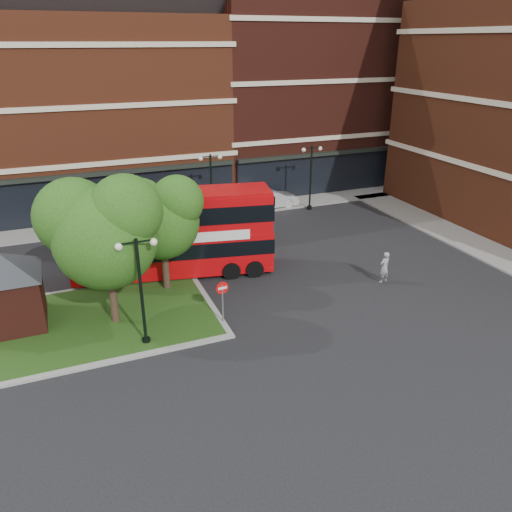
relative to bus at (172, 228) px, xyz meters
name	(u,v)px	position (x,y,z in m)	size (l,w,h in m)	color
ground	(263,322)	(2.63, -6.84, -2.77)	(120.00, 120.00, 0.00)	black
pavement_far	(179,216)	(2.63, 9.66, -2.71)	(44.00, 3.00, 0.12)	slate
pavement_side	(495,254)	(19.13, -4.84, -2.71)	(3.00, 28.00, 0.12)	slate
terrace_far_left	(49,115)	(-5.37, 17.16, 4.23)	(26.00, 12.00, 14.00)	brown
terrace_far_right	(304,91)	(16.63, 17.16, 5.23)	(18.00, 12.00, 16.00)	#471911
traffic_island	(82,323)	(-5.37, -3.84, -2.70)	(12.60, 7.60, 0.15)	gray
kiosk	(4,282)	(-8.37, -2.84, -0.45)	(6.51, 6.51, 3.60)	#471911
tree_island_west	(102,228)	(-3.97, -4.26, 2.03)	(5.40, 4.71, 7.21)	#2D2116
tree_island_east	(160,215)	(-0.95, -1.78, 1.48)	(4.46, 3.90, 6.29)	#2D2116
lamp_island	(141,287)	(-2.87, -6.64, 0.06)	(1.72, 0.36, 5.00)	black
lamp_far_left	(211,185)	(4.63, 7.66, 0.06)	(1.72, 0.36, 5.00)	black
lamp_far_right	(311,174)	(12.63, 7.66, 0.06)	(1.72, 0.36, 5.00)	black
bus	(172,228)	(0.00, 0.00, 0.00)	(11.32, 4.57, 4.22)	#B4070B
woman	(384,267)	(10.45, -5.34, -1.88)	(0.65, 0.43, 1.78)	gray
car_silver	(189,215)	(2.88, 7.66, -2.02)	(1.77, 4.39, 1.50)	silver
car_white	(270,199)	(9.86, 9.16, -2.02)	(1.59, 4.55, 1.50)	silver
no_entry_sign	(222,294)	(0.83, -6.23, -1.21)	(0.61, 0.10, 2.19)	slate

